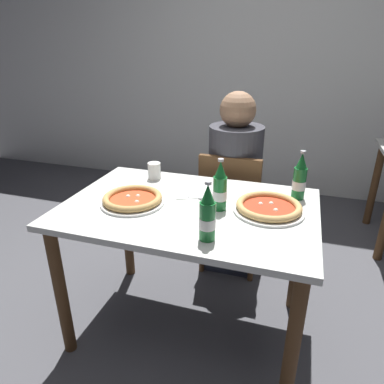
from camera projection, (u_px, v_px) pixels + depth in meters
name	position (u px, v px, depth m)	size (l,w,h in m)	color
ground_plane	(189.00, 325.00, 1.95)	(8.00, 8.00, 0.00)	#4C4C51
back_wall_tiled	(259.00, 62.00, 3.36)	(7.00, 0.10, 2.60)	white
dining_table_main	(189.00, 226.00, 1.70)	(1.20, 0.80, 0.75)	silver
chair_behind_table	(231.00, 206.00, 2.26)	(0.40, 0.40, 0.85)	brown
diner_seated	(234.00, 189.00, 2.27)	(0.34, 0.34, 1.21)	#2D3342
pizza_margherita_near	(133.00, 199.00, 1.67)	(0.31, 0.31, 0.04)	white
pizza_marinara_far	(269.00, 207.00, 1.59)	(0.33, 0.33, 0.04)	white
beer_bottle_left	(300.00, 179.00, 1.69)	(0.07, 0.07, 0.25)	#196B2D
beer_bottle_center	(220.00, 189.00, 1.58)	(0.07, 0.07, 0.25)	#196B2D
beer_bottle_right	(207.00, 216.00, 1.33)	(0.07, 0.07, 0.25)	#196B2D
napkin_with_cutlery	(193.00, 192.00, 1.80)	(0.23, 0.23, 0.01)	white
paper_cup	(154.00, 171.00, 1.96)	(0.07, 0.07, 0.10)	white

